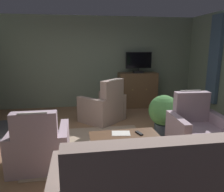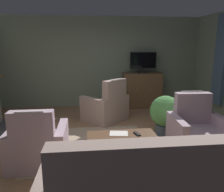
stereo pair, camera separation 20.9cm
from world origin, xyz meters
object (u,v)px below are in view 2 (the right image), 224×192
at_px(television, 143,62).
at_px(cat, 41,121).
at_px(tv_remote, 137,134).
at_px(coffee_table, 122,139).
at_px(folded_newspaper, 119,133).
at_px(armchair_near_window, 197,134).
at_px(potted_plant_small_fern_corner, 165,113).
at_px(armchair_angled_to_table, 38,146).
at_px(armchair_facing_sofa, 106,107).
at_px(tv_cabinet, 142,91).

xyz_separation_m(television, cat, (-2.77, -1.30, -1.28)).
bearing_deg(tv_remote, cat, 28.63).
relative_size(coffee_table, cat, 2.12).
height_order(folded_newspaper, armchair_near_window, armchair_near_window).
distance_m(coffee_table, potted_plant_small_fern_corner, 1.50).
bearing_deg(armchair_angled_to_table, armchair_facing_sofa, 57.81).
height_order(tv_cabinet, armchair_near_window, tv_cabinet).
xyz_separation_m(tv_cabinet, cat, (-2.77, -1.36, -0.40)).
bearing_deg(tv_cabinet, cat, -153.92).
xyz_separation_m(tv_remote, cat, (-1.91, 1.85, -0.35)).
distance_m(tv_cabinet, armchair_angled_to_table, 4.01).
bearing_deg(armchair_facing_sofa, potted_plant_small_fern_corner, -41.07).
bearing_deg(folded_newspaper, coffee_table, -56.08).
distance_m(folded_newspaper, armchair_angled_to_table, 1.31).
bearing_deg(tv_cabinet, armchair_angled_to_table, -127.68).
relative_size(television, potted_plant_small_fern_corner, 0.93).
distance_m(tv_cabinet, armchair_facing_sofa, 1.69).
bearing_deg(television, cat, -154.81).
bearing_deg(armchair_near_window, armchair_angled_to_table, -177.05).
height_order(armchair_near_window, cat, armchair_near_window).
distance_m(coffee_table, armchair_angled_to_table, 1.35).
height_order(tv_remote, cat, tv_remote).
relative_size(potted_plant_small_fern_corner, cat, 1.58).
relative_size(tv_cabinet, folded_newspaper, 3.92).
bearing_deg(armchair_facing_sofa, coffee_table, -87.52).
bearing_deg(tv_cabinet, potted_plant_small_fern_corner, -90.62).
distance_m(tv_cabinet, folded_newspaper, 3.35).
xyz_separation_m(coffee_table, armchair_angled_to_table, (-1.34, 0.07, -0.09)).
relative_size(folded_newspaper, potted_plant_small_fern_corner, 0.35).
distance_m(television, armchair_near_window, 3.17).
bearing_deg(cat, armchair_facing_sofa, 6.44).
xyz_separation_m(armchair_angled_to_table, potted_plant_small_fern_corner, (2.42, 0.97, 0.16)).
bearing_deg(armchair_facing_sofa, armchair_angled_to_table, -122.19).
height_order(television, folded_newspaper, television).
bearing_deg(folded_newspaper, armchair_facing_sofa, 99.76).
xyz_separation_m(tv_remote, folded_newspaper, (-0.29, 0.06, -0.01)).
bearing_deg(tv_remote, television, -32.55).
distance_m(potted_plant_small_fern_corner, cat, 2.89).
distance_m(television, armchair_facing_sofa, 1.95).
relative_size(television, folded_newspaper, 2.62).
xyz_separation_m(television, armchair_facing_sofa, (-1.19, -1.12, -1.05)).
distance_m(armchair_near_window, cat, 3.48).
xyz_separation_m(armchair_angled_to_table, cat, (-0.32, 1.81, -0.20)).
height_order(television, tv_remote, television).
bearing_deg(armchair_facing_sofa, armchair_near_window, -51.67).
bearing_deg(armchair_near_window, cat, 151.16).
bearing_deg(armchair_facing_sofa, tv_cabinet, 44.60).
height_order(tv_cabinet, armchair_facing_sofa, armchair_facing_sofa).
bearing_deg(television, armchair_near_window, -84.83).
bearing_deg(armchair_angled_to_table, coffee_table, -2.80).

